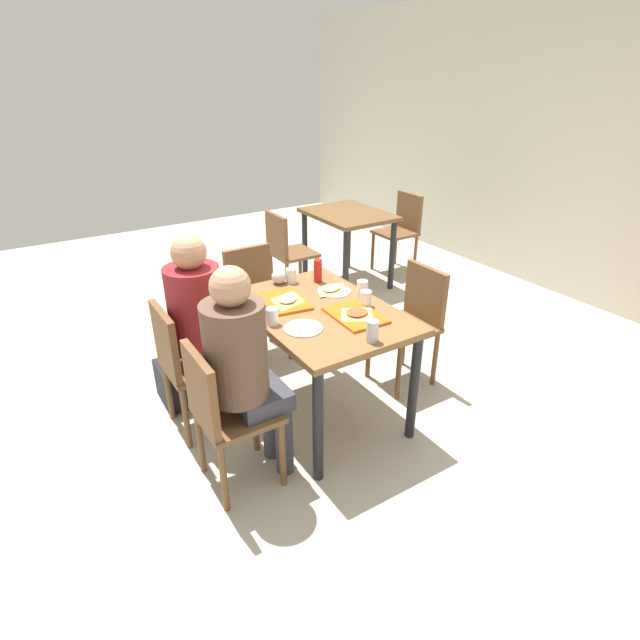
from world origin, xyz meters
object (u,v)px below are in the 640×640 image
(person_in_red, at_px, (203,318))
(tray_red_far, at_px, (355,315))
(plastic_cup_b, at_px, (272,316))
(plastic_cup_a, at_px, (362,288))
(background_chair_near, at_px, (286,249))
(person_in_brown_jacket, at_px, (243,361))
(main_table, at_px, (320,324))
(chair_near_right, at_px, (222,409))
(plastic_cup_d, at_px, (366,299))
(background_table, at_px, (348,225))
(foil_bundle, at_px, (279,277))
(pizza_slice_a, at_px, (288,299))
(pizza_slice_c, at_px, (332,289))
(plastic_cup_c, at_px, (291,276))
(soda_can, at_px, (372,331))
(chair_far_side, at_px, (413,317))
(pizza_slice_b, at_px, (357,313))
(paper_plate_center, at_px, (334,291))
(paper_plate_near_edge, at_px, (303,328))
(chair_left_end, at_px, (254,294))
(condiment_bottle, at_px, (318,271))
(tray_red_near, at_px, (284,301))
(handbag, at_px, (172,384))
(chair_near_left, at_px, (185,360))

(person_in_red, distance_m, tray_red_far, 0.91)
(tray_red_far, bearing_deg, plastic_cup_b, -110.66)
(plastic_cup_a, distance_m, background_chair_near, 1.84)
(person_in_brown_jacket, relative_size, background_chair_near, 1.48)
(person_in_brown_jacket, relative_size, plastic_cup_b, 12.71)
(main_table, bearing_deg, chair_near_right, -69.73)
(plastic_cup_d, relative_size, background_table, 0.11)
(main_table, bearing_deg, foil_bundle, -177.67)
(pizza_slice_a, relative_size, pizza_slice_c, 1.10)
(tray_red_far, distance_m, foil_bundle, 0.71)
(plastic_cup_c, relative_size, plastic_cup_d, 1.00)
(soda_can, height_order, background_chair_near, soda_can)
(chair_near_right, relative_size, chair_far_side, 1.00)
(plastic_cup_b, bearing_deg, person_in_red, -136.41)
(pizza_slice_b, distance_m, pizza_slice_c, 0.41)
(person_in_brown_jacket, xyz_separation_m, tray_red_far, (-0.09, 0.76, 0.02))
(soda_can, bearing_deg, plastic_cup_a, 148.41)
(paper_plate_center, xyz_separation_m, background_table, (-1.62, 1.25, -0.14))
(pizza_slice_c, height_order, plastic_cup_b, plastic_cup_b)
(plastic_cup_d, bearing_deg, pizza_slice_c, -171.37)
(paper_plate_center, bearing_deg, soda_can, -16.74)
(background_table, bearing_deg, plastic_cup_d, -32.42)
(tray_red_far, distance_m, paper_plate_near_edge, 0.34)
(person_in_brown_jacket, bearing_deg, chair_left_end, 152.78)
(chair_near_right, xyz_separation_m, background_chair_near, (-2.08, 1.52, 0.00))
(plastic_cup_c, xyz_separation_m, foil_bundle, (-0.03, -0.08, 0.00))
(tray_red_far, distance_m, pizza_slice_b, 0.02)
(paper_plate_near_edge, relative_size, pizza_slice_c, 0.87)
(plastic_cup_d, relative_size, foil_bundle, 1.00)
(person_in_brown_jacket, distance_m, background_chair_near, 2.51)
(background_table, bearing_deg, foil_bundle, -48.93)
(pizza_slice_b, height_order, plastic_cup_a, plastic_cup_a)
(paper_plate_center, bearing_deg, pizza_slice_b, -13.91)
(chair_near_right, xyz_separation_m, tray_red_far, (-0.09, 0.90, 0.27))
(paper_plate_center, distance_m, soda_can, 0.70)
(pizza_slice_a, distance_m, condiment_bottle, 0.40)
(pizza_slice_a, relative_size, background_table, 0.31)
(plastic_cup_b, xyz_separation_m, soda_can, (0.46, 0.36, 0.01))
(chair_near_right, relative_size, background_table, 0.96)
(chair_far_side, distance_m, pizza_slice_c, 0.66)
(pizza_slice_a, relative_size, foil_bundle, 2.78)
(tray_red_near, height_order, background_table, tray_red_near)
(chair_left_end, distance_m, plastic_cup_b, 1.09)
(plastic_cup_c, bearing_deg, main_table, -7.39)
(pizza_slice_c, distance_m, handbag, 1.28)
(tray_red_far, height_order, plastic_cup_a, plastic_cup_a)
(tray_red_far, bearing_deg, chair_near_left, -118.56)
(handbag, bearing_deg, tray_red_near, 56.52)
(chair_near_left, bearing_deg, background_table, 123.67)
(tray_red_near, bearing_deg, person_in_brown_jacket, -45.65)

